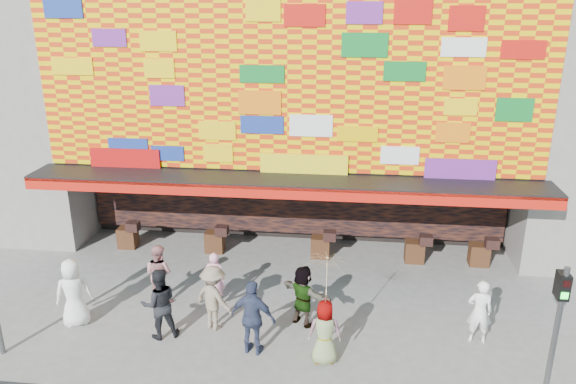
# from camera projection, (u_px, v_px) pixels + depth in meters

# --- Properties ---
(ground) EXTENTS (90.00, 90.00, 0.00)m
(ground) POSITION_uv_depth(u_px,v_px,m) (269.00, 334.00, 14.11)
(ground) COLOR slate
(ground) RESTS_ON ground
(shop_building) EXTENTS (15.20, 9.40, 10.00)m
(shop_building) POSITION_uv_depth(u_px,v_px,m) (301.00, 79.00, 20.04)
(shop_building) COLOR gray
(shop_building) RESTS_ON ground
(signal_right) EXTENTS (0.22, 0.20, 3.00)m
(signal_right) POSITION_uv_depth(u_px,v_px,m) (558.00, 318.00, 11.42)
(signal_right) COLOR #59595B
(signal_right) RESTS_ON ground
(ped_a) EXTENTS (1.06, 0.91, 1.83)m
(ped_a) POSITION_uv_depth(u_px,v_px,m) (73.00, 293.00, 14.27)
(ped_a) COLOR white
(ped_a) RESTS_ON ground
(ped_b) EXTENTS (0.57, 0.38, 1.55)m
(ped_b) POSITION_uv_depth(u_px,v_px,m) (215.00, 279.00, 15.27)
(ped_b) COLOR #F7A0C1
(ped_b) RESTS_ON ground
(ped_c) EXTENTS (1.10, 1.01, 1.83)m
(ped_c) POSITION_uv_depth(u_px,v_px,m) (159.00, 304.00, 13.75)
(ped_c) COLOR black
(ped_c) RESTS_ON ground
(ped_d) EXTENTS (1.29, 1.11, 1.73)m
(ped_d) POSITION_uv_depth(u_px,v_px,m) (214.00, 298.00, 14.12)
(ped_d) COLOR gray
(ped_d) RESTS_ON ground
(ped_e) EXTENTS (1.18, 0.70, 1.89)m
(ped_e) POSITION_uv_depth(u_px,v_px,m) (253.00, 318.00, 13.10)
(ped_e) COLOR #333C5A
(ped_e) RESTS_ON ground
(ped_f) EXTENTS (1.53, 1.25, 1.64)m
(ped_f) POSITION_uv_depth(u_px,v_px,m) (303.00, 296.00, 14.32)
(ped_f) COLOR gray
(ped_f) RESTS_ON ground
(ped_g) EXTENTS (0.81, 0.57, 1.58)m
(ped_g) POSITION_uv_depth(u_px,v_px,m) (325.00, 332.00, 12.81)
(ped_g) COLOR gray
(ped_g) RESTS_ON ground
(ped_h) EXTENTS (0.61, 0.41, 1.66)m
(ped_h) POSITION_uv_depth(u_px,v_px,m) (480.00, 311.00, 13.58)
(ped_h) COLOR white
(ped_h) RESTS_ON ground
(ped_i) EXTENTS (0.98, 0.88, 1.67)m
(ped_i) POSITION_uv_depth(u_px,v_px,m) (159.00, 273.00, 15.45)
(ped_i) COLOR tan
(ped_i) RESTS_ON ground
(parasol) EXTENTS (1.49, 1.50, 1.98)m
(parasol) POSITION_uv_depth(u_px,v_px,m) (326.00, 277.00, 12.34)
(parasol) COLOR beige
(parasol) RESTS_ON ground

